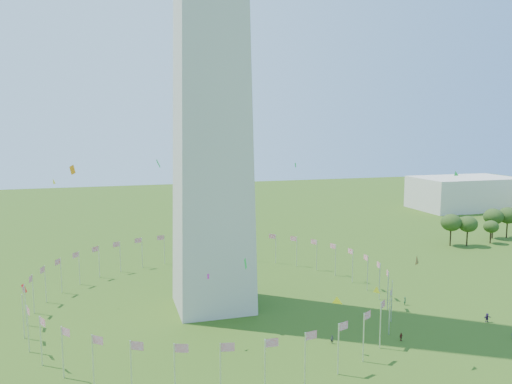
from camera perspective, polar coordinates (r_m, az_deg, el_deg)
The scene contains 4 objects.
flag_ring at distance 118.06m, azimuth -4.92°, elevation -10.82°, with size 80.24×80.24×9.00m.
gov_building_east_a at distance 273.49m, azimuth 22.70°, elevation -0.10°, with size 50.00×30.00×16.00m, color beige.
kites_aloft at distance 93.16m, azimuth 4.99°, elevation -6.72°, with size 96.02×75.30×31.01m.
tree_line_east at distance 202.32m, azimuth 26.15°, elevation -3.59°, with size 53.84×16.24×11.31m.
Camera 1 is at (-22.11, -59.85, 41.69)m, focal length 35.00 mm.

